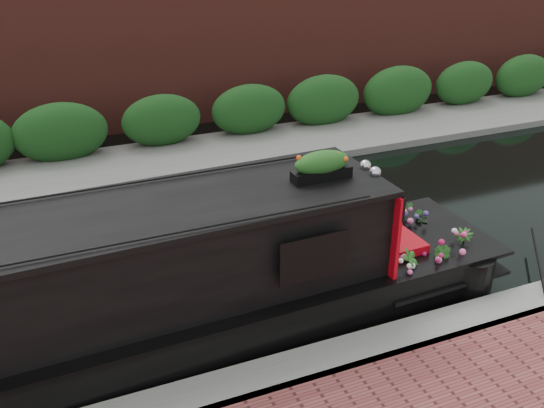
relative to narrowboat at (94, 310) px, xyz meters
name	(u,v)px	position (x,y,z in m)	size (l,w,h in m)	color
ground	(233,250)	(2.47, 1.97, -0.77)	(80.00, 80.00, 0.00)	black
near_bank_coping	(321,374)	(2.47, -1.33, -0.77)	(40.00, 0.60, 0.50)	gray
far_bank_path	(171,164)	(2.47, 6.17, -0.77)	(40.00, 2.40, 0.34)	slate
far_hedge	(162,151)	(2.47, 7.07, -0.77)	(40.00, 1.10, 2.80)	#174116
far_brick_wall	(144,125)	(2.47, 9.17, -0.77)	(40.00, 1.00, 8.00)	maroon
narrowboat	(94,310)	(0.00, 0.00, 0.00)	(11.09, 2.26, 2.60)	black
rope_fender	(479,257)	(5.99, 0.00, -0.62)	(0.30, 0.30, 0.34)	brown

